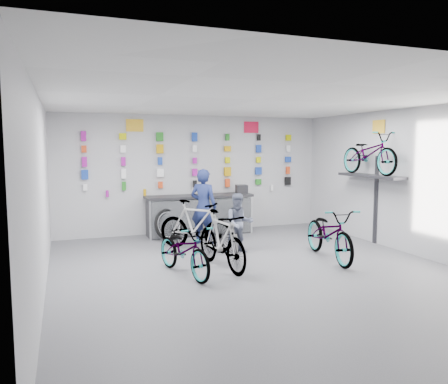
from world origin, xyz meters
name	(u,v)px	position (x,y,z in m)	size (l,w,h in m)	color
floor	(259,272)	(0.00, 0.00, 0.00)	(8.00, 8.00, 0.00)	#4F4F54
ceiling	(260,100)	(0.00, 0.00, 3.00)	(8.00, 8.00, 0.00)	white
wall_back	(194,174)	(0.00, 4.00, 1.50)	(7.00, 7.00, 0.00)	silver
wall_left	(41,196)	(-3.50, 0.00, 1.50)	(8.00, 8.00, 0.00)	silver
wall_right	(418,182)	(3.50, 0.00, 1.50)	(8.00, 8.00, 0.00)	silver
counter	(200,215)	(0.00, 3.54, 0.49)	(2.70, 0.66, 1.00)	black
merch_wall	(195,163)	(0.00, 3.93, 1.79)	(5.56, 0.08, 1.57)	white
wall_bracket	(371,180)	(3.33, 1.20, 1.46)	(0.39, 1.90, 2.00)	#333338
sign_left	(135,125)	(-1.50, 3.98, 2.72)	(0.42, 0.02, 0.30)	gold
sign_right	(251,127)	(1.60, 3.98, 2.72)	(0.42, 0.02, 0.30)	red
sign_side	(379,127)	(3.48, 1.20, 2.65)	(0.02, 0.40, 0.30)	gold
bike_left	(184,250)	(-1.28, 0.29, 0.44)	(0.59, 1.69, 0.89)	gray
bike_center	(221,240)	(-0.54, 0.45, 0.53)	(0.50, 1.75, 1.05)	gray
bike_right	(329,233)	(1.67, 0.34, 0.52)	(0.69, 1.98, 1.04)	gray
bike_service	(196,225)	(-0.56, 1.97, 0.54)	(0.51, 1.79, 1.08)	gray
bike_wall	(369,154)	(3.25, 1.20, 2.05)	(0.63, 1.80, 0.95)	gray
clerk	(204,207)	(-0.22, 2.49, 0.86)	(0.62, 0.41, 1.71)	navy
customer	(239,223)	(0.22, 1.45, 0.62)	(0.60, 0.47, 1.24)	slate
spare_wheel	(169,225)	(-0.88, 3.17, 0.37)	(0.81, 0.51, 0.76)	black
register	(242,189)	(1.15, 3.55, 1.11)	(0.28, 0.30, 0.22)	black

